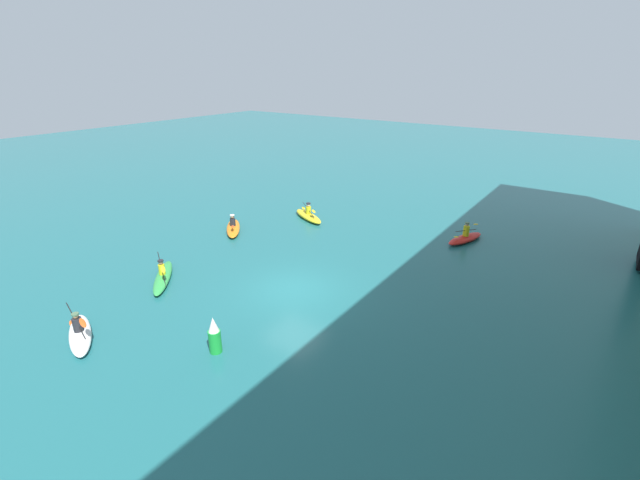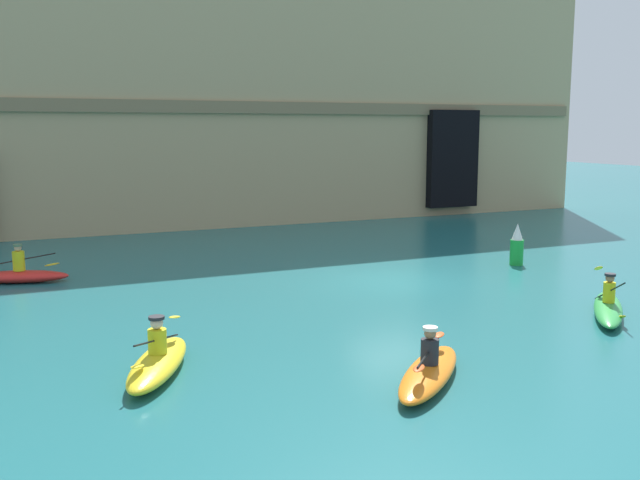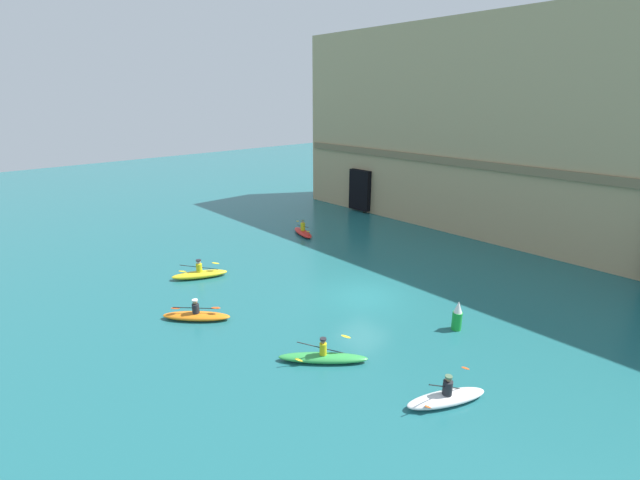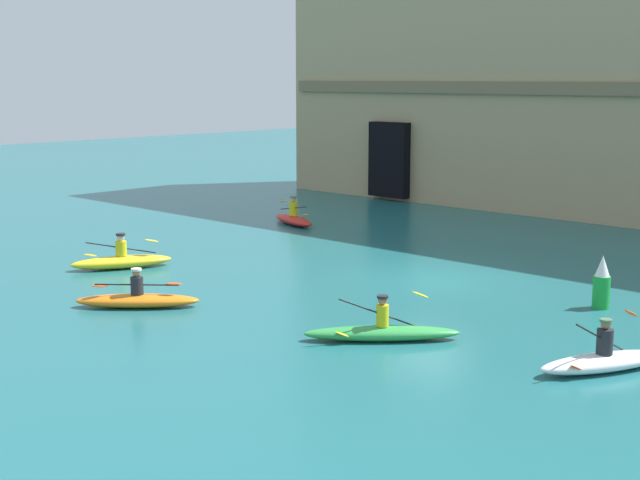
% 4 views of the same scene
% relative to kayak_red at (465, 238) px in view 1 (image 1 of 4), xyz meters
% --- Properties ---
extents(ground_plane, '(120.00, 120.00, 0.00)m').
position_rel_kayak_red_xyz_m(ground_plane, '(10.19, -4.48, -0.24)').
color(ground_plane, '#1E6066').
extents(kayak_red, '(2.93, 1.62, 1.16)m').
position_rel_kayak_red_xyz_m(kayak_red, '(0.00, 0.00, 0.00)').
color(kayak_red, red).
rests_on(kayak_red, ground).
extents(kayak_yellow, '(2.10, 3.17, 1.11)m').
position_rel_kayak_red_xyz_m(kayak_yellow, '(2.08, -9.68, 0.00)').
color(kayak_yellow, yellow).
rests_on(kayak_yellow, ground).
extents(kayak_white, '(2.00, 3.02, 1.20)m').
position_rel_kayak_red_xyz_m(kayak_white, '(17.66, -8.62, -0.01)').
color(kayak_white, white).
rests_on(kayak_white, ground).
extents(kayak_green, '(2.99, 3.00, 1.11)m').
position_rel_kayak_red_xyz_m(kayak_green, '(13.01, -10.09, -0.03)').
color(kayak_green, green).
rests_on(kayak_green, ground).
extents(kayak_orange, '(2.86, 2.81, 1.04)m').
position_rel_kayak_red_xyz_m(kayak_orange, '(6.46, -12.17, -0.03)').
color(kayak_orange, orange).
rests_on(kayak_orange, ground).
extents(marker_buoy, '(0.44, 0.44, 1.40)m').
position_rel_kayak_red_xyz_m(marker_buoy, '(15.30, -3.94, 0.41)').
color(marker_buoy, green).
rests_on(marker_buoy, ground).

